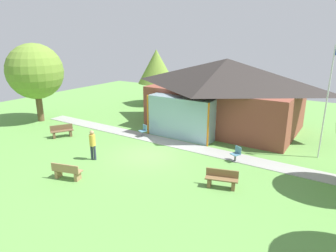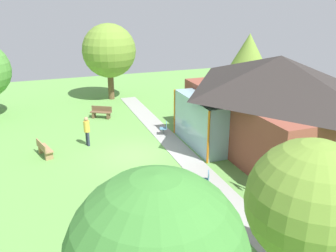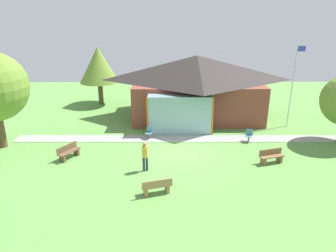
% 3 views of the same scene
% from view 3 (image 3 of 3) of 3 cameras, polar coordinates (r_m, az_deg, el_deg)
% --- Properties ---
extents(ground_plane, '(44.00, 44.00, 0.00)m').
position_cam_3_polar(ground_plane, '(19.52, 2.84, -5.12)').
color(ground_plane, '#609947').
extents(pavilion, '(11.39, 8.47, 5.19)m').
position_cam_3_polar(pavilion, '(25.96, 5.21, 7.50)').
color(pavilion, brown).
rests_on(pavilion, ground_plane).
extents(footpath, '(23.53, 1.45, 0.03)m').
position_cam_3_polar(footpath, '(21.72, 2.50, -2.37)').
color(footpath, '#999993').
rests_on(footpath, ground_plane).
extents(flagpole, '(0.64, 0.08, 6.34)m').
position_cam_3_polar(flagpole, '(25.05, 22.32, 7.45)').
color(flagpole, silver).
rests_on(flagpole, ground_plane).
extents(bench_front_center, '(1.56, 0.83, 0.84)m').
position_cam_3_polar(bench_front_center, '(15.18, -2.12, -11.28)').
color(bench_front_center, '#9E7A51').
rests_on(bench_front_center, ground_plane).
extents(bench_mid_right, '(1.56, 0.85, 0.84)m').
position_cam_3_polar(bench_mid_right, '(19.14, 18.74, -5.44)').
color(bench_mid_right, brown).
rests_on(bench_mid_right, ground_plane).
extents(bench_mid_left, '(1.16, 1.51, 0.84)m').
position_cam_3_polar(bench_mid_left, '(19.68, -18.05, -4.64)').
color(bench_mid_left, brown).
rests_on(bench_mid_left, ground_plane).
extents(patio_chair_lawn_spare, '(0.59, 0.59, 0.86)m').
position_cam_3_polar(patio_chair_lawn_spare, '(21.82, 14.88, -1.82)').
color(patio_chair_lawn_spare, teal).
rests_on(patio_chair_lawn_spare, ground_plane).
extents(patio_chair_west, '(0.56, 0.56, 0.86)m').
position_cam_3_polar(patio_chair_west, '(21.61, -3.57, -1.36)').
color(patio_chair_west, teal).
rests_on(patio_chair_west, ground_plane).
extents(visitor_strolling_lawn, '(0.34, 0.34, 1.74)m').
position_cam_3_polar(visitor_strolling_lawn, '(17.04, -4.30, -5.26)').
color(visitor_strolling_lawn, '#2D3347').
rests_on(visitor_strolling_lawn, ground_plane).
extents(tree_behind_pavilion_left, '(3.70, 3.70, 5.51)m').
position_cam_3_polar(tree_behind_pavilion_left, '(30.22, -12.85, 11.03)').
color(tree_behind_pavilion_left, brown).
rests_on(tree_behind_pavilion_left, ground_plane).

